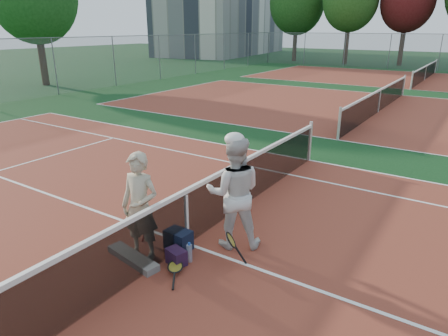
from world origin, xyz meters
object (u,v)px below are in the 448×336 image
(racket_black_held, at_px, (231,248))
(sports_bag_purple, at_px, (176,257))
(player_a, at_px, (140,207))
(racket_spare, at_px, (175,268))
(net_main, at_px, (187,217))
(sports_bag_navy, at_px, (179,240))
(racket_red, at_px, (149,228))
(player_b, at_px, (234,193))
(water_bottle, at_px, (189,253))

(racket_black_held, relative_size, sports_bag_purple, 1.69)
(player_a, height_order, racket_spare, player_a)
(net_main, xyz_separation_m, sports_bag_purple, (0.24, -0.58, -0.38))
(racket_black_held, xyz_separation_m, sports_bag_navy, (-0.97, -0.11, -0.10))
(racket_red, relative_size, sports_bag_purple, 1.84)
(racket_black_held, height_order, sports_bag_purple, racket_black_held)
(net_main, height_order, player_b, player_b)
(player_b, bearing_deg, player_a, 15.70)
(racket_black_held, distance_m, racket_spare, 0.90)
(sports_bag_purple, height_order, water_bottle, water_bottle)
(racket_spare, bearing_deg, water_bottle, -35.85)
(player_a, distance_m, player_b, 1.52)
(net_main, bearing_deg, sports_bag_navy, -97.40)
(racket_red, distance_m, sports_bag_navy, 0.57)
(racket_black_held, bearing_deg, water_bottle, -0.07)
(net_main, relative_size, player_b, 5.74)
(net_main, height_order, racket_spare, net_main)
(net_main, relative_size, water_bottle, 36.60)
(player_b, bearing_deg, sports_bag_purple, 34.98)
(net_main, xyz_separation_m, player_a, (-0.36, -0.69, 0.37))
(player_a, xyz_separation_m, player_b, (1.02, 1.13, 0.08))
(racket_spare, bearing_deg, net_main, -9.45)
(racket_black_held, relative_size, water_bottle, 1.77)
(racket_spare, bearing_deg, racket_black_held, -76.07)
(racket_red, relative_size, water_bottle, 1.93)
(sports_bag_purple, bearing_deg, net_main, 112.32)
(water_bottle, bearing_deg, sports_bag_navy, 152.26)
(player_a, bearing_deg, sports_bag_navy, 46.09)
(racket_spare, bearing_deg, sports_bag_navy, -0.02)
(player_a, distance_m, water_bottle, 1.07)
(racket_spare, bearing_deg, player_a, 50.04)
(player_a, bearing_deg, racket_red, 110.08)
(water_bottle, bearing_deg, player_b, 70.63)
(racket_black_held, relative_size, sports_bag_navy, 1.24)
(sports_bag_purple, bearing_deg, sports_bag_navy, 124.99)
(sports_bag_purple, bearing_deg, water_bottle, 52.86)
(player_a, bearing_deg, player_b, 37.96)
(net_main, height_order, water_bottle, net_main)
(net_main, bearing_deg, sports_bag_purple, -67.68)
(racket_red, distance_m, racket_spare, 1.04)
(sports_bag_navy, bearing_deg, racket_red, -166.54)
(racket_black_held, bearing_deg, sports_bag_purple, 5.71)
(sports_bag_purple, bearing_deg, racket_spare, -54.99)
(player_a, relative_size, racket_red, 3.04)
(net_main, relative_size, player_a, 6.23)
(racket_black_held, height_order, racket_spare, racket_black_held)
(sports_bag_purple, bearing_deg, racket_red, 162.89)
(net_main, distance_m, racket_spare, 0.95)
(racket_spare, distance_m, water_bottle, 0.36)
(net_main, xyz_separation_m, sports_bag_navy, (-0.03, -0.20, -0.34))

